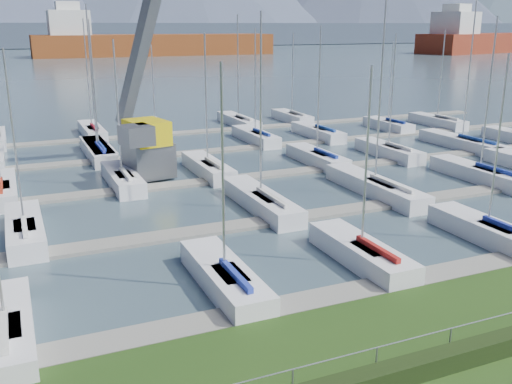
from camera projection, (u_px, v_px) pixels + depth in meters
water at (30, 52)px, 247.84m from camera, size 800.00×540.00×0.20m
hedge at (409, 370)px, 18.36m from camera, size 80.00×0.70×0.70m
fence at (403, 341)px, 18.48m from camera, size 80.00×0.04×0.04m
foothill at (22, 34)px, 307.67m from camera, size 900.00×80.00×12.00m
docks at (180, 185)px, 41.77m from camera, size 90.00×41.60×0.25m
crane at (148, 103)px, 43.42m from camera, size 6.69×13.18×22.35m
cargo_ship_mid at (145, 45)px, 217.27m from camera, size 90.71×19.02×21.50m
cargo_ship_east at (491, 43)px, 245.69m from camera, size 89.59×37.06×21.50m
sailboat_fleet at (152, 103)px, 42.42m from camera, size 76.34×49.93×13.75m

